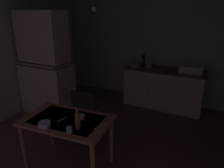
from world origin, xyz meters
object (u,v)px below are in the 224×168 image
object	(u,v)px
mixing_bowl_counter	(136,65)
chair_far_side	(87,115)
teacup_cream	(69,130)
hutch_cabinet	(46,68)
sink_basin	(191,69)
glass_bottle	(78,120)
hand_pump	(144,59)
dining_table	(67,126)
serving_bowl_wide	(44,124)

from	to	relation	value
mixing_bowl_counter	chair_far_side	distance (m)	1.94
teacup_cream	hutch_cabinet	bearing A→B (deg)	140.53
sink_basin	glass_bottle	world-z (taller)	sink_basin
teacup_cream	hand_pump	bearing A→B (deg)	91.14
mixing_bowl_counter	teacup_cream	bearing A→B (deg)	-85.49
hutch_cabinet	hand_pump	size ratio (longest dim) A/B	5.36
hand_pump	dining_table	xyz separation A→B (m)	(-0.18, -2.56, -0.41)
hand_pump	dining_table	distance (m)	2.60
teacup_cream	chair_far_side	bearing A→B (deg)	111.00
serving_bowl_wide	hand_pump	bearing A→B (deg)	83.85
teacup_cream	glass_bottle	size ratio (longest dim) A/B	0.25
mixing_bowl_counter	chair_far_side	world-z (taller)	mixing_bowl_counter
serving_bowl_wide	dining_table	bearing A→B (deg)	64.22
mixing_bowl_counter	glass_bottle	xyz separation A→B (m)	(0.26, -2.59, -0.07)
mixing_bowl_counter	chair_far_side	xyz separation A→B (m)	(-0.10, -1.89, -0.42)
chair_far_side	teacup_cream	size ratio (longest dim) A/B	13.23
mixing_bowl_counter	teacup_cream	size ratio (longest dim) A/B	3.92
mixing_bowl_counter	serving_bowl_wide	distance (m)	2.74
dining_table	serving_bowl_wide	size ratio (longest dim) A/B	8.04
sink_basin	teacup_cream	bearing A→B (deg)	-109.79
hand_pump	chair_far_side	size ratio (longest dim) A/B	0.41
chair_far_side	teacup_cream	world-z (taller)	chair_far_side
glass_bottle	teacup_cream	bearing A→B (deg)	-111.72
dining_table	serving_bowl_wide	world-z (taller)	serving_bowl_wide
hutch_cabinet	serving_bowl_wide	world-z (taller)	hutch_cabinet
serving_bowl_wide	teacup_cream	size ratio (longest dim) A/B	2.13
chair_far_side	serving_bowl_wide	world-z (taller)	chair_far_side
hutch_cabinet	mixing_bowl_counter	xyz separation A→B (m)	(1.44, 1.34, -0.06)
hand_pump	chair_far_side	distance (m)	2.07
hand_pump	chair_far_side	bearing A→B (deg)	-97.37
serving_bowl_wide	glass_bottle	world-z (taller)	glass_bottle
teacup_cream	glass_bottle	bearing A→B (deg)	68.28
hand_pump	teacup_cream	distance (m)	2.81
hand_pump	serving_bowl_wide	xyz separation A→B (m)	(-0.30, -2.83, -0.28)
mixing_bowl_counter	teacup_cream	world-z (taller)	mixing_bowl_counter
hutch_cabinet	mixing_bowl_counter	world-z (taller)	hutch_cabinet
hand_pump	dining_table	world-z (taller)	hand_pump
hand_pump	mixing_bowl_counter	world-z (taller)	hand_pump
hutch_cabinet	sink_basin	world-z (taller)	hutch_cabinet
hutch_cabinet	teacup_cream	bearing A→B (deg)	-39.47
chair_far_side	glass_bottle	distance (m)	0.86
glass_bottle	sink_basin	bearing A→B (deg)	70.29
hand_pump	teacup_cream	size ratio (longest dim) A/B	5.48
hand_pump	glass_bottle	size ratio (longest dim) A/B	1.37
sink_basin	dining_table	size ratio (longest dim) A/B	0.36
hutch_cabinet	glass_bottle	world-z (taller)	hutch_cabinet
hand_pump	chair_far_side	xyz separation A→B (m)	(-0.26, -1.98, -0.54)
mixing_bowl_counter	sink_basin	bearing A→B (deg)	2.38
glass_bottle	hutch_cabinet	bearing A→B (deg)	143.57
dining_table	chair_far_side	size ratio (longest dim) A/B	1.29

